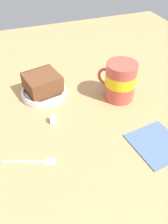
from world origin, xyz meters
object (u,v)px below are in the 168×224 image
at_px(teaspoon, 41,161).
at_px(small_plate, 44,92).
at_px(sugar_cube, 53,119).
at_px(tea_mug, 120,80).
at_px(cake_slice, 43,83).
at_px(folded_napkin, 157,143).

bearing_deg(teaspoon, small_plate, 165.71).
bearing_deg(sugar_cube, small_plate, 178.43).
xyz_separation_m(small_plate, tea_mug, (0.08, 0.20, 0.05)).
distance_m(cake_slice, sugar_cube, 0.13).
height_order(cake_slice, teaspoon, cake_slice).
xyz_separation_m(tea_mug, sugar_cube, (0.04, -0.20, -0.05)).
xyz_separation_m(cake_slice, sugar_cube, (0.12, -0.00, -0.03)).
distance_m(tea_mug, teaspoon, 0.30).
bearing_deg(teaspoon, cake_slice, 165.99).
distance_m(teaspoon, sugar_cube, 0.13).
bearing_deg(tea_mug, teaspoon, -59.79).
bearing_deg(tea_mug, cake_slice, -113.34).
relative_size(small_plate, sugar_cube, 7.84).
bearing_deg(folded_napkin, cake_slice, -143.97).
relative_size(teaspoon, sugar_cube, 6.75).
bearing_deg(small_plate, tea_mug, 67.24).
bearing_deg(teaspoon, sugar_cube, 153.36).
xyz_separation_m(cake_slice, folded_napkin, (0.28, 0.20, -0.04)).
distance_m(teaspoon, folded_napkin, 0.27).
distance_m(small_plate, cake_slice, 0.03).
bearing_deg(tea_mug, small_plate, -112.76).
xyz_separation_m(folded_napkin, sugar_cube, (-0.16, -0.21, 0.01)).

